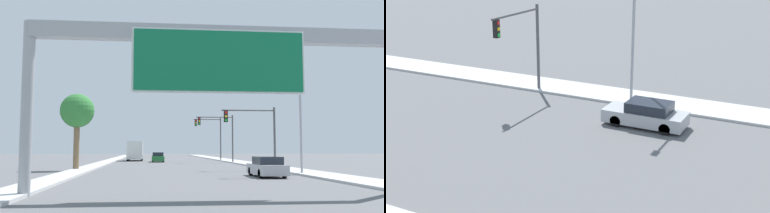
# 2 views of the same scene
# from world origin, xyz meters

# --- Properties ---
(car_far_right) EXTENTS (1.87, 4.55, 1.42)m
(car_far_right) POSITION_xyz_m (5.25, 29.14, 0.67)
(car_far_right) COLOR #A5A8AD
(car_far_right) RESTS_ON ground
(traffic_light_near_intersection) EXTENTS (5.05, 0.32, 5.79)m
(traffic_light_near_intersection) POSITION_xyz_m (6.82, 38.00, 3.97)
(traffic_light_near_intersection) COLOR #4C4C4F
(traffic_light_near_intersection) RESTS_ON ground
(street_lamp_right) EXTENTS (2.52, 0.28, 9.64)m
(street_lamp_right) POSITION_xyz_m (8.32, 31.35, 5.61)
(street_lamp_right) COLOR #9EA0A5
(street_lamp_right) RESTS_ON ground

